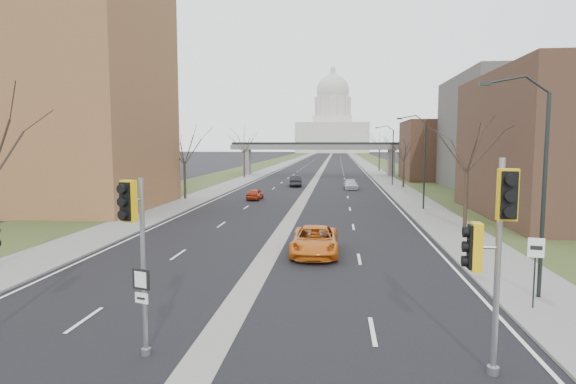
% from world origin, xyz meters
% --- Properties ---
extents(ground, '(700.00, 700.00, 0.00)m').
position_xyz_m(ground, '(0.00, 0.00, 0.00)').
color(ground, black).
rests_on(ground, ground).
extents(road_surface, '(20.00, 600.00, 0.01)m').
position_xyz_m(road_surface, '(0.00, 150.00, 0.01)').
color(road_surface, black).
rests_on(road_surface, ground).
extents(median_strip, '(1.20, 600.00, 0.02)m').
position_xyz_m(median_strip, '(0.00, 150.00, 0.00)').
color(median_strip, gray).
rests_on(median_strip, ground).
extents(sidewalk_right, '(4.00, 600.00, 0.12)m').
position_xyz_m(sidewalk_right, '(12.00, 150.00, 0.06)').
color(sidewalk_right, gray).
rests_on(sidewalk_right, ground).
extents(sidewalk_left, '(4.00, 600.00, 0.12)m').
position_xyz_m(sidewalk_left, '(-12.00, 150.00, 0.06)').
color(sidewalk_left, gray).
rests_on(sidewalk_left, ground).
extents(grass_verge_right, '(8.00, 600.00, 0.10)m').
position_xyz_m(grass_verge_right, '(18.00, 150.00, 0.05)').
color(grass_verge_right, '#32421E').
rests_on(grass_verge_right, ground).
extents(grass_verge_left, '(8.00, 600.00, 0.10)m').
position_xyz_m(grass_verge_left, '(-18.00, 150.00, 0.05)').
color(grass_verge_left, '#32421E').
rests_on(grass_verge_left, ground).
extents(apartment_building, '(25.00, 16.00, 22.00)m').
position_xyz_m(apartment_building, '(-26.00, 30.00, 11.00)').
color(apartment_building, '#8E5D39').
rests_on(apartment_building, ground).
extents(commercial_block_mid, '(18.00, 22.00, 15.00)m').
position_xyz_m(commercial_block_mid, '(28.00, 52.00, 7.50)').
color(commercial_block_mid, '#504E49').
rests_on(commercial_block_mid, ground).
extents(commercial_block_far, '(14.00, 14.00, 10.00)m').
position_xyz_m(commercial_block_far, '(22.00, 70.00, 5.00)').
color(commercial_block_far, '#483121').
rests_on(commercial_block_far, ground).
extents(pedestrian_bridge, '(34.00, 3.00, 6.45)m').
position_xyz_m(pedestrian_bridge, '(0.00, 80.00, 4.84)').
color(pedestrian_bridge, slate).
rests_on(pedestrian_bridge, ground).
extents(capitol, '(48.00, 42.00, 55.75)m').
position_xyz_m(capitol, '(0.00, 320.00, 18.60)').
color(capitol, beige).
rests_on(capitol, ground).
extents(streetlight_near, '(2.61, 0.20, 8.70)m').
position_xyz_m(streetlight_near, '(10.99, 6.00, 6.95)').
color(streetlight_near, black).
rests_on(streetlight_near, sidewalk_right).
extents(streetlight_mid, '(2.61, 0.20, 8.70)m').
position_xyz_m(streetlight_mid, '(10.99, 32.00, 6.95)').
color(streetlight_mid, black).
rests_on(streetlight_mid, sidewalk_right).
extents(streetlight_far, '(2.61, 0.20, 8.70)m').
position_xyz_m(streetlight_far, '(10.99, 58.00, 6.95)').
color(streetlight_far, black).
rests_on(streetlight_far, sidewalk_right).
extents(tree_left_b, '(6.75, 6.75, 8.81)m').
position_xyz_m(tree_left_b, '(-13.00, 38.00, 6.23)').
color(tree_left_b, '#382B21').
rests_on(tree_left_b, sidewalk_left).
extents(tree_left_c, '(7.65, 7.65, 9.99)m').
position_xyz_m(tree_left_c, '(-13.00, 72.00, 7.04)').
color(tree_left_c, '#382B21').
rests_on(tree_left_c, sidewalk_left).
extents(tree_right_a, '(7.20, 7.20, 9.40)m').
position_xyz_m(tree_right_a, '(13.00, 22.00, 6.64)').
color(tree_right_a, '#382B21').
rests_on(tree_right_a, sidewalk_right).
extents(tree_right_b, '(6.30, 6.30, 8.22)m').
position_xyz_m(tree_right_b, '(13.00, 55.00, 5.82)').
color(tree_right_b, '#382B21').
rests_on(tree_right_b, sidewalk_right).
extents(tree_right_c, '(7.65, 7.65, 9.99)m').
position_xyz_m(tree_right_c, '(13.00, 95.00, 7.04)').
color(tree_right_c, '#382B21').
rests_on(tree_right_c, sidewalk_right).
extents(signal_pole_median, '(0.72, 0.87, 5.22)m').
position_xyz_m(signal_pole_median, '(-1.84, -0.73, 3.64)').
color(signal_pole_median, gray).
rests_on(signal_pole_median, ground).
extents(signal_pole_right, '(1.01, 1.07, 5.83)m').
position_xyz_m(signal_pole_right, '(7.79, -0.86, 3.82)').
color(signal_pole_right, gray).
rests_on(signal_pole_right, ground).
extents(speed_limit_sign, '(0.56, 0.15, 2.63)m').
position_xyz_m(speed_limit_sign, '(11.06, 4.63, 1.93)').
color(speed_limit_sign, black).
rests_on(speed_limit_sign, sidewalk_right).
extents(car_left_near, '(1.58, 3.69, 1.24)m').
position_xyz_m(car_left_near, '(-5.27, 38.73, 0.62)').
color(car_left_near, '#A62D13').
rests_on(car_left_near, ground).
extents(car_left_far, '(2.24, 4.87, 1.55)m').
position_xyz_m(car_left_far, '(-2.30, 55.70, 0.77)').
color(car_left_far, black).
rests_on(car_left_far, ground).
extents(car_right_near, '(2.66, 5.63, 1.55)m').
position_xyz_m(car_right_near, '(2.57, 12.98, 0.78)').
color(car_right_near, '#CB6215').
rests_on(car_right_near, ground).
extents(car_right_mid, '(2.01, 4.45, 1.27)m').
position_xyz_m(car_right_mid, '(5.58, 52.12, 0.63)').
color(car_right_mid, '#ACADB4').
rests_on(car_right_mid, ground).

